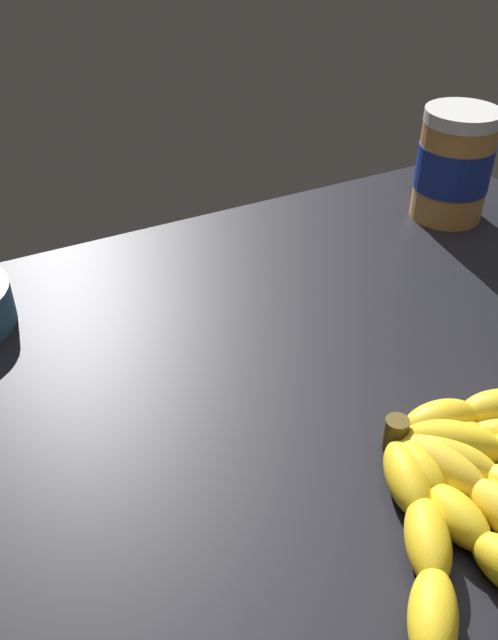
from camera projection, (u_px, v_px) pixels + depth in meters
The scene contains 2 objects.
ground_plane at pixel (300, 393), 65.78cm from camera, with size 98.74×69.74×4.35cm, color black.
peanut_butter_jar at pixel (454, 165), 87.29cm from camera, with size 9.63×9.63×14.49cm.
Camera 1 is at (27.07, 41.16, 42.29)cm, focal length 37.86 mm.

